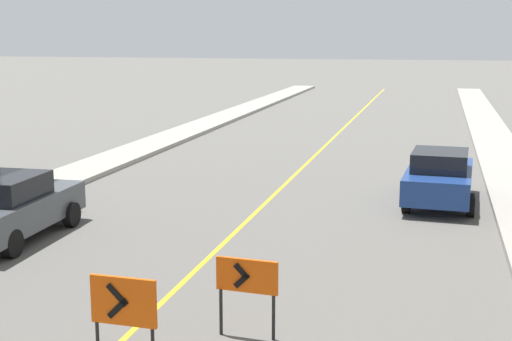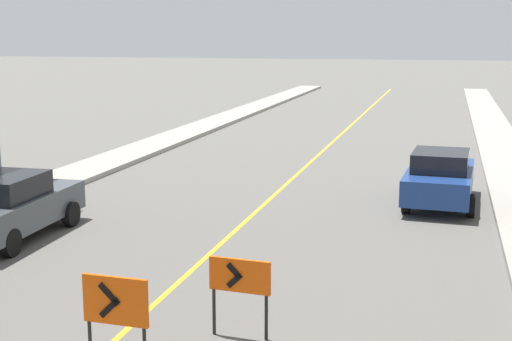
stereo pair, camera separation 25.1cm
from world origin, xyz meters
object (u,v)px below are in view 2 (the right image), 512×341
at_px(arrow_barricade_secondary, 240,280).
at_px(parked_car_curb_mid, 440,177).
at_px(arrow_barricade_primary, 115,303).
at_px(parked_car_curb_near, 9,206).

height_order(arrow_barricade_secondary, parked_car_curb_mid, parked_car_curb_mid).
xyz_separation_m(arrow_barricade_primary, arrow_barricade_secondary, (1.57, 1.27, 0.07)).
bearing_deg(parked_car_curb_near, arrow_barricade_secondary, -32.47).
bearing_deg(arrow_barricade_secondary, parked_car_curb_near, 153.90).
relative_size(arrow_barricade_primary, parked_car_curb_mid, 0.30).
distance_m(arrow_barricade_secondary, parked_car_curb_mid, 10.82).
bearing_deg(arrow_barricade_secondary, parked_car_curb_mid, 78.19).
relative_size(arrow_barricade_primary, arrow_barricade_secondary, 0.99).
distance_m(arrow_barricade_secondary, parked_car_curb_near, 8.10).
height_order(arrow_barricade_primary, parked_car_curb_mid, parked_car_curb_mid).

